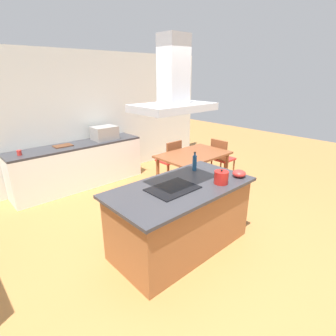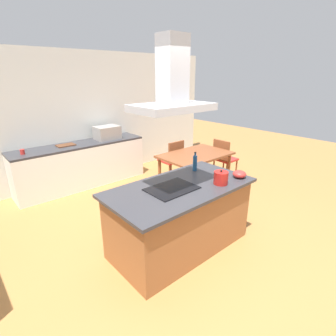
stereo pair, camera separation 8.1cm
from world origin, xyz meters
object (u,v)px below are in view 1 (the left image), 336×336
(coffee_mug_red, at_px, (19,153))
(countertop_microwave, at_px, (105,133))
(tea_kettle, at_px, (221,177))
(mixing_bowl, at_px, (239,174))
(dining_table, at_px, (194,158))
(chair_at_right_end, at_px, (221,156))
(cooktop, at_px, (173,189))
(olive_oil_bottle, at_px, (195,163))
(chair_facing_back_wall, at_px, (171,158))
(cutting_board, at_px, (63,146))
(range_hood, at_px, (173,87))

(coffee_mug_red, bearing_deg, countertop_microwave, 1.42)
(countertop_microwave, bearing_deg, tea_kettle, -92.21)
(mixing_bowl, relative_size, dining_table, 0.13)
(countertop_microwave, xyz_separation_m, chair_at_right_end, (1.91, -1.69, -0.53))
(tea_kettle, bearing_deg, dining_table, 53.02)
(cooktop, bearing_deg, mixing_bowl, -18.73)
(cooktop, height_order, chair_at_right_end, cooktop)
(cooktop, xyz_separation_m, olive_oil_bottle, (0.69, 0.27, 0.11))
(countertop_microwave, bearing_deg, cooktop, -103.76)
(chair_facing_back_wall, bearing_deg, coffee_mug_red, 159.86)
(countertop_microwave, relative_size, cutting_board, 1.47)
(mixing_bowl, relative_size, cutting_board, 0.53)
(cooktop, height_order, olive_oil_bottle, olive_oil_bottle)
(cooktop, relative_size, chair_at_right_end, 0.67)
(olive_oil_bottle, bearing_deg, range_hood, -158.72)
(chair_facing_back_wall, relative_size, range_hood, 0.99)
(cooktop, distance_m, countertop_microwave, 2.97)
(cooktop, distance_m, range_hood, 1.20)
(dining_table, height_order, chair_facing_back_wall, chair_facing_back_wall)
(countertop_microwave, bearing_deg, mixing_bowl, -85.63)
(cooktop, relative_size, olive_oil_bottle, 2.14)
(mixing_bowl, relative_size, chair_facing_back_wall, 0.20)
(dining_table, relative_size, chair_at_right_end, 1.57)
(olive_oil_bottle, height_order, cutting_board, olive_oil_bottle)
(cutting_board, xyz_separation_m, dining_table, (1.89, -1.74, -0.24))
(cooktop, relative_size, chair_facing_back_wall, 0.67)
(cooktop, xyz_separation_m, cutting_board, (-0.20, 2.93, 0.00))
(tea_kettle, xyz_separation_m, chair_facing_back_wall, (1.11, 2.14, -0.48))
(coffee_mug_red, distance_m, dining_table, 3.17)
(dining_table, bearing_deg, cutting_board, 137.32)
(mixing_bowl, height_order, countertop_microwave, countertop_microwave)
(cutting_board, bearing_deg, chair_facing_back_wall, -29.69)
(tea_kettle, distance_m, mixing_bowl, 0.37)
(chair_facing_back_wall, xyz_separation_m, range_hood, (-1.70, -1.85, 1.59))
(coffee_mug_red, distance_m, range_hood, 3.22)
(olive_oil_bottle, bearing_deg, countertop_microwave, 89.70)
(chair_at_right_end, height_order, range_hood, range_hood)
(coffee_mug_red, xyz_separation_m, chair_facing_back_wall, (2.69, -0.99, -0.44))
(mixing_bowl, xyz_separation_m, range_hood, (-0.95, 0.32, 1.15))
(olive_oil_bottle, relative_size, chair_facing_back_wall, 0.32)
(tea_kettle, bearing_deg, mixing_bowl, -4.75)
(coffee_mug_red, relative_size, cutting_board, 0.26)
(cooktop, distance_m, coffee_mug_red, 3.01)
(cutting_board, bearing_deg, tea_kettle, -76.42)
(mixing_bowl, distance_m, countertop_microwave, 3.21)
(mixing_bowl, xyz_separation_m, dining_table, (0.75, 1.51, -0.28))
(tea_kettle, xyz_separation_m, range_hood, (-0.58, 0.29, 1.12))
(chair_at_right_end, xyz_separation_m, range_hood, (-2.61, -1.19, 1.59))
(mixing_bowl, distance_m, range_hood, 1.53)
(countertop_microwave, bearing_deg, dining_table, -59.69)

